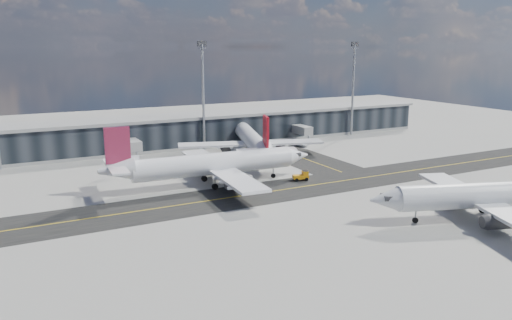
% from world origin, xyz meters
% --- Properties ---
extents(ground, '(300.00, 300.00, 0.00)m').
position_xyz_m(ground, '(0.00, 0.00, 0.00)').
color(ground, gray).
rests_on(ground, ground).
extents(taxiway_lanes, '(180.00, 63.00, 0.03)m').
position_xyz_m(taxiway_lanes, '(3.91, 10.74, 0.01)').
color(taxiway_lanes, black).
rests_on(taxiway_lanes, ground).
extents(terminal_concourse, '(152.00, 19.80, 8.80)m').
position_xyz_m(terminal_concourse, '(0.04, 54.93, 4.09)').
color(terminal_concourse, black).
rests_on(terminal_concourse, ground).
extents(floodlight_masts, '(102.50, 0.70, 28.90)m').
position_xyz_m(floodlight_masts, '(0.00, 48.00, 15.61)').
color(floodlight_masts, gray).
rests_on(floodlight_masts, ground).
extents(airliner_af, '(44.30, 37.76, 13.13)m').
position_xyz_m(airliner_af, '(-12.07, 13.46, 4.34)').
color(airliner_af, white).
rests_on(airliner_af, ground).
extents(airliner_redtail, '(36.96, 42.87, 12.96)m').
position_xyz_m(airliner_redtail, '(7.11, 33.00, 4.28)').
color(airliner_redtail, white).
rests_on(airliner_redtail, ground).
extents(airliner_near, '(40.32, 34.82, 12.28)m').
position_xyz_m(airliner_near, '(20.56, -26.39, 4.06)').
color(airliner_near, silver).
rests_on(airliner_near, ground).
extents(baggage_tug, '(3.50, 2.35, 2.01)m').
position_xyz_m(baggage_tug, '(6.21, 8.17, 1.01)').
color(baggage_tug, orange).
rests_on(baggage_tug, ground).
extents(service_van, '(2.98, 5.74, 1.54)m').
position_xyz_m(service_van, '(26.08, 40.24, 0.77)').
color(service_van, white).
rests_on(service_van, ground).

